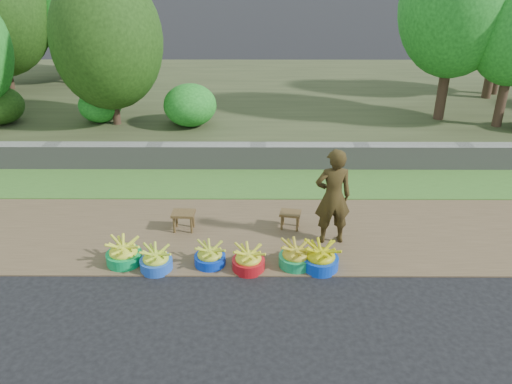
{
  "coord_description": "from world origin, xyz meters",
  "views": [
    {
      "loc": [
        0.01,
        -6.01,
        4.23
      ],
      "look_at": [
        -0.03,
        1.3,
        0.75
      ],
      "focal_mm": 35.0,
      "sensor_mm": 36.0,
      "label": 1
    }
  ],
  "objects_px": {
    "basin_f": "(321,258)",
    "stool_right": "(290,215)",
    "basin_a": "(124,254)",
    "basin_e": "(296,256)",
    "vendor_woman": "(333,197)",
    "basin_c": "(210,256)",
    "stool_left": "(183,216)",
    "basin_b": "(156,260)",
    "basin_d": "(248,260)"
  },
  "relations": [
    {
      "from": "stool_right",
      "to": "basin_b",
      "type": "bearing_deg",
      "value": -149.15
    },
    {
      "from": "stool_right",
      "to": "stool_left",
      "type": "bearing_deg",
      "value": -177.66
    },
    {
      "from": "stool_left",
      "to": "stool_right",
      "type": "distance_m",
      "value": 1.8
    },
    {
      "from": "vendor_woman",
      "to": "basin_b",
      "type": "bearing_deg",
      "value": 10.93
    },
    {
      "from": "basin_a",
      "to": "basin_e",
      "type": "height_order",
      "value": "basin_a"
    },
    {
      "from": "basin_e",
      "to": "stool_left",
      "type": "xyz_separation_m",
      "value": [
        -1.81,
        1.05,
        0.11
      ]
    },
    {
      "from": "basin_e",
      "to": "stool_right",
      "type": "bearing_deg",
      "value": 91.06
    },
    {
      "from": "basin_e",
      "to": "stool_right",
      "type": "xyz_separation_m",
      "value": [
        -0.02,
        1.12,
        0.09
      ]
    },
    {
      "from": "basin_c",
      "to": "stool_left",
      "type": "distance_m",
      "value": 1.17
    },
    {
      "from": "basin_b",
      "to": "stool_right",
      "type": "bearing_deg",
      "value": 30.85
    },
    {
      "from": "basin_b",
      "to": "stool_right",
      "type": "xyz_separation_m",
      "value": [
        2.05,
        1.22,
        0.1
      ]
    },
    {
      "from": "basin_d",
      "to": "stool_left",
      "type": "bearing_deg",
      "value": 134.08
    },
    {
      "from": "basin_f",
      "to": "stool_right",
      "type": "distance_m",
      "value": 1.25
    },
    {
      "from": "basin_c",
      "to": "basin_d",
      "type": "bearing_deg",
      "value": -10.95
    },
    {
      "from": "stool_left",
      "to": "stool_right",
      "type": "bearing_deg",
      "value": 2.34
    },
    {
      "from": "basin_a",
      "to": "stool_right",
      "type": "relative_size",
      "value": 1.38
    },
    {
      "from": "basin_d",
      "to": "stool_right",
      "type": "relative_size",
      "value": 1.26
    },
    {
      "from": "basin_a",
      "to": "stool_left",
      "type": "height_order",
      "value": "basin_a"
    },
    {
      "from": "basin_a",
      "to": "stool_right",
      "type": "bearing_deg",
      "value": 22.69
    },
    {
      "from": "basin_b",
      "to": "basin_c",
      "type": "bearing_deg",
      "value": 8.66
    },
    {
      "from": "basin_f",
      "to": "basin_e",
      "type": "bearing_deg",
      "value": 169.78
    },
    {
      "from": "basin_d",
      "to": "basin_f",
      "type": "xyz_separation_m",
      "value": [
        1.07,
        0.03,
        0.02
      ]
    },
    {
      "from": "basin_b",
      "to": "basin_c",
      "type": "relative_size",
      "value": 1.03
    },
    {
      "from": "basin_c",
      "to": "stool_left",
      "type": "bearing_deg",
      "value": 117.1
    },
    {
      "from": "basin_d",
      "to": "stool_right",
      "type": "distance_m",
      "value": 1.4
    },
    {
      "from": "basin_a",
      "to": "basin_c",
      "type": "bearing_deg",
      "value": -1.51
    },
    {
      "from": "basin_a",
      "to": "stool_left",
      "type": "distance_m",
      "value": 1.26
    },
    {
      "from": "basin_e",
      "to": "vendor_woman",
      "type": "relative_size",
      "value": 0.32
    },
    {
      "from": "basin_d",
      "to": "basin_f",
      "type": "relative_size",
      "value": 0.9
    },
    {
      "from": "basin_c",
      "to": "basin_b",
      "type": "bearing_deg",
      "value": -171.34
    },
    {
      "from": "basin_c",
      "to": "stool_left",
      "type": "xyz_separation_m",
      "value": [
        -0.53,
        1.03,
        0.13
      ]
    },
    {
      "from": "stool_right",
      "to": "vendor_woman",
      "type": "xyz_separation_m",
      "value": [
        0.63,
        -0.42,
        0.55
      ]
    },
    {
      "from": "basin_c",
      "to": "stool_right",
      "type": "relative_size",
      "value": 1.21
    },
    {
      "from": "basin_a",
      "to": "stool_left",
      "type": "bearing_deg",
      "value": 52.39
    },
    {
      "from": "basin_b",
      "to": "stool_right",
      "type": "distance_m",
      "value": 2.39
    },
    {
      "from": "basin_c",
      "to": "basin_f",
      "type": "relative_size",
      "value": 0.87
    },
    {
      "from": "basin_a",
      "to": "basin_e",
      "type": "relative_size",
      "value": 1.04
    },
    {
      "from": "basin_a",
      "to": "stool_left",
      "type": "xyz_separation_m",
      "value": [
        0.77,
        1.0,
        0.11
      ]
    },
    {
      "from": "basin_b",
      "to": "stool_left",
      "type": "bearing_deg",
      "value": 77.38
    },
    {
      "from": "basin_b",
      "to": "basin_a",
      "type": "bearing_deg",
      "value": 163.24
    },
    {
      "from": "basin_a",
      "to": "basin_c",
      "type": "height_order",
      "value": "basin_a"
    },
    {
      "from": "basin_a",
      "to": "vendor_woman",
      "type": "bearing_deg",
      "value": 11.61
    },
    {
      "from": "basin_a",
      "to": "basin_c",
      "type": "distance_m",
      "value": 1.3
    },
    {
      "from": "basin_b",
      "to": "basin_f",
      "type": "distance_m",
      "value": 2.43
    },
    {
      "from": "basin_b",
      "to": "basin_d",
      "type": "bearing_deg",
      "value": 0.31
    },
    {
      "from": "basin_a",
      "to": "stool_right",
      "type": "distance_m",
      "value": 2.78
    },
    {
      "from": "basin_e",
      "to": "vendor_woman",
      "type": "xyz_separation_m",
      "value": [
        0.61,
        0.71,
        0.64
      ]
    },
    {
      "from": "basin_f",
      "to": "basin_c",
      "type": "bearing_deg",
      "value": 177.17
    },
    {
      "from": "basin_f",
      "to": "stool_right",
      "type": "relative_size",
      "value": 1.39
    },
    {
      "from": "basin_e",
      "to": "stool_right",
      "type": "relative_size",
      "value": 1.32
    }
  ]
}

